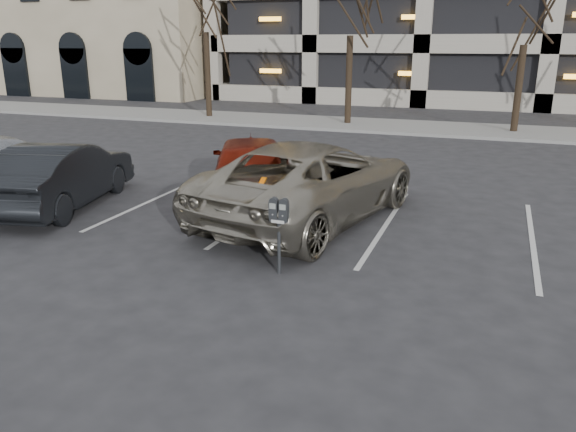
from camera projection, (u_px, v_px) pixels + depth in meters
The scene contains 8 objects.
ground at pixel (283, 254), 10.01m from camera, with size 140.00×140.00×0.00m, color #28282B.
sidewalk at pixel (415, 127), 24.31m from camera, with size 80.00×4.00×0.12m, color gray.
stall_lines at pixel (262, 211), 12.53m from camera, with size 16.90×5.20×0.00m.
parking_meter at pixel (279, 217), 8.90m from camera, with size 0.32×0.13×1.25m.
suv_silver at pixel (311, 180), 11.80m from camera, with size 3.96×6.43×1.67m.
car_red at pixel (251, 166), 13.36m from camera, with size 1.86×4.61×1.57m, color maroon.
car_dark at pixel (61, 175), 12.69m from camera, with size 1.57×4.49×1.48m, color black.
car_silver at pixel (2, 163), 14.12m from camera, with size 1.96×4.83×1.40m, color #B7BABF.
Camera 1 is at (3.34, -8.74, 3.63)m, focal length 35.00 mm.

